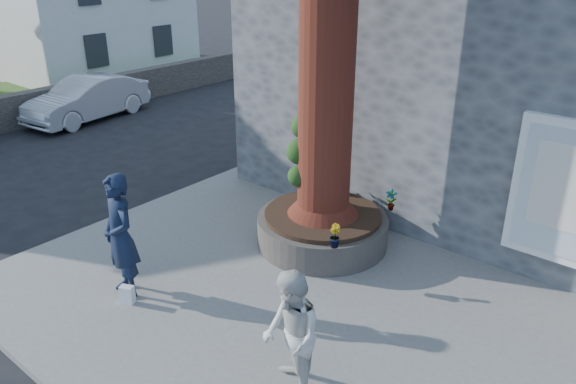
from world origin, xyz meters
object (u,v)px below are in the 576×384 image
Objects in this scene: planter at (322,228)px; man at (120,236)px; woman at (291,336)px; car_silver at (87,99)px.

planter is 1.18× the size of man.
woman is at bearing 12.38° from man.
man is (-1.36, -3.17, 0.68)m from planter.
man is at bearing -37.11° from car_silver.
car_silver is at bearing -163.03° from woman.
man reaches higher than car_silver.
planter is at bearing 160.18° from woman.
car_silver is (-12.33, 5.04, -0.28)m from woman.
man reaches higher than planter.
man is at bearing -140.73° from woman.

